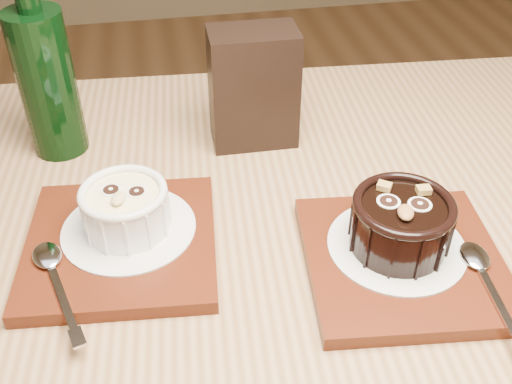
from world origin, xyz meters
TOP-DOWN VIEW (x-y plane):
  - table at (0.02, 0.01)m, footprint 1.25×0.88m
  - tray_left at (-0.14, 0.06)m, footprint 0.20×0.20m
  - doily_left at (-0.13, 0.07)m, footprint 0.13×0.13m
  - ramekin_white at (-0.13, 0.07)m, footprint 0.08×0.08m
  - spoon_left at (-0.19, 0.01)m, footprint 0.06×0.14m
  - tray_right at (0.12, -0.01)m, footprint 0.20×0.20m
  - doily_right at (0.12, 0.00)m, footprint 0.13×0.13m
  - ramekin_dark at (0.12, 0.00)m, footprint 0.09×0.09m
  - spoon_right at (0.18, -0.06)m, footprint 0.04×0.14m
  - condiment_stand at (0.03, 0.23)m, footprint 0.10×0.06m
  - green_bottle at (-0.20, 0.26)m, footprint 0.06×0.06m

SIDE VIEW (x-z plane):
  - table at x=0.02m, z-range 0.28..1.03m
  - tray_left at x=-0.14m, z-range 0.75..0.76m
  - tray_right at x=0.12m, z-range 0.75..0.76m
  - doily_left at x=-0.13m, z-range 0.77..0.77m
  - doily_right at x=0.12m, z-range 0.77..0.77m
  - spoon_left at x=-0.19m, z-range 0.77..0.77m
  - spoon_right at x=0.18m, z-range 0.77..0.77m
  - ramekin_white at x=-0.13m, z-range 0.77..0.82m
  - ramekin_dark at x=0.12m, z-range 0.77..0.82m
  - condiment_stand at x=0.03m, z-range 0.75..0.89m
  - green_bottle at x=-0.20m, z-range 0.72..0.96m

